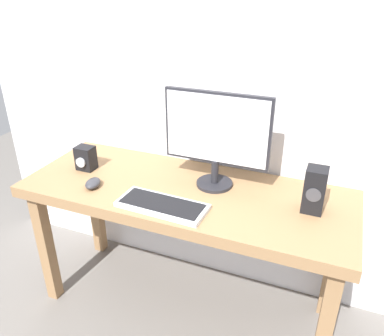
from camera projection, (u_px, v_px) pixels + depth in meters
name	position (u px, v px, depth m)	size (l,w,h in m)	color
ground_plane	(186.00, 302.00, 2.22)	(6.00, 6.00, 0.00)	slate
wall_back	(212.00, 19.00, 1.83)	(2.88, 0.04, 3.00)	silver
desk	(185.00, 204.00, 1.92)	(1.62, 0.61, 0.75)	#936D47
monitor	(216.00, 135.00, 1.80)	(0.51, 0.18, 0.47)	#232328
keyboard_primary	(162.00, 205.00, 1.72)	(0.41, 0.18, 0.02)	silver
mouse	(93.00, 183.00, 1.88)	(0.07, 0.10, 0.04)	#333338
speaker_right	(315.00, 190.00, 1.66)	(0.09, 0.09, 0.21)	black
audio_controller	(85.00, 158.00, 2.04)	(0.09, 0.09, 0.13)	black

